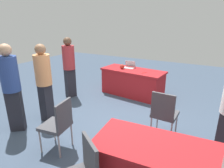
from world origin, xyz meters
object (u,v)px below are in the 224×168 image
(person_presenter, at_px, (11,84))
(person_attendee_browsing, at_px, (69,65))
(chair_by_pillar, at_px, (58,123))
(laptop_silver, at_px, (129,67))
(scissors_red, at_px, (144,73))
(person_attendee_standing, at_px, (44,79))
(table_foreground, at_px, (133,82))
(yarn_ball, at_px, (122,67))
(chair_aisle, at_px, (164,112))

(person_presenter, xyz_separation_m, person_attendee_browsing, (0.24, -1.94, -0.03))
(chair_by_pillar, height_order, laptop_silver, laptop_silver)
(person_attendee_browsing, xyz_separation_m, scissors_red, (-1.92, -0.86, -0.19))
(laptop_silver, bearing_deg, person_attendee_standing, 65.53)
(chair_by_pillar, bearing_deg, table_foreground, -9.40)
(yarn_ball, distance_m, scissors_red, 0.73)
(person_attendee_standing, relative_size, laptop_silver, 5.08)
(person_presenter, height_order, scissors_red, person_presenter)
(table_foreground, bearing_deg, laptop_silver, -38.72)
(person_presenter, xyz_separation_m, yarn_ball, (-0.97, -2.91, -0.15))
(chair_aisle, height_order, scissors_red, chair_aisle)
(laptop_silver, bearing_deg, person_presenter, 66.19)
(chair_by_pillar, bearing_deg, laptop_silver, -5.93)
(chair_by_pillar, xyz_separation_m, person_attendee_browsing, (1.47, -2.01, 0.43))
(person_attendee_standing, distance_m, yarn_ball, 2.41)
(table_foreground, height_order, person_attendee_browsing, person_attendee_browsing)
(chair_by_pillar, distance_m, person_attendee_browsing, 2.52)
(person_attendee_standing, relative_size, yarn_ball, 12.53)
(scissors_red, bearing_deg, chair_by_pillar, 23.61)
(table_foreground, bearing_deg, yarn_ball, 8.79)
(person_attendee_standing, xyz_separation_m, yarn_ball, (-0.77, -2.28, -0.11))
(person_presenter, height_order, person_attendee_standing, person_presenter)
(person_attendee_browsing, height_order, scissors_red, person_attendee_browsing)
(person_attendee_browsing, distance_m, yarn_ball, 1.55)
(chair_by_pillar, xyz_separation_m, laptop_silver, (0.13, -3.18, 0.28))
(chair_aisle, height_order, person_attendee_browsing, person_attendee_browsing)
(person_presenter, height_order, laptop_silver, person_presenter)
(chair_by_pillar, relative_size, yarn_ball, 6.87)
(table_foreground, relative_size, laptop_silver, 5.67)
(laptop_silver, bearing_deg, table_foreground, 137.07)
(table_foreground, height_order, chair_by_pillar, chair_by_pillar)
(person_attendee_standing, height_order, scissors_red, person_attendee_standing)
(person_attendee_browsing, relative_size, yarn_ball, 12.60)
(chair_by_pillar, distance_m, person_attendee_standing, 1.32)
(table_foreground, bearing_deg, scissors_red, 157.75)
(table_foreground, xyz_separation_m, laptop_silver, (0.19, -0.15, 0.43))
(person_attendee_standing, relative_size, scissors_red, 9.53)
(table_foreground, bearing_deg, person_presenter, 66.32)
(chair_aisle, distance_m, person_presenter, 2.97)
(table_foreground, relative_size, yarn_ball, 13.97)
(person_attendee_browsing, distance_m, laptop_silver, 1.79)
(person_attendee_standing, distance_m, laptop_silver, 2.65)
(person_presenter, distance_m, person_attendee_standing, 0.66)
(person_presenter, xyz_separation_m, laptop_silver, (-1.11, -3.11, -0.18))
(chair_aisle, distance_m, person_attendee_browsing, 3.08)
(person_attendee_browsing, xyz_separation_m, yarn_ball, (-1.20, -0.97, -0.12))
(person_attendee_standing, xyz_separation_m, person_attendee_browsing, (0.43, -1.31, 0.01))
(person_presenter, height_order, yarn_ball, person_presenter)
(chair_aisle, xyz_separation_m, scissors_red, (1.02, -1.68, 0.21))
(person_presenter, bearing_deg, chair_by_pillar, -40.62)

